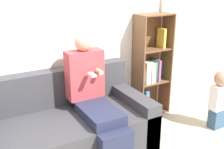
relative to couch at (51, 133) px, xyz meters
The scene contains 6 objects.
back_wall 1.14m from the couch, 61.79° to the left, with size 10.00×0.06×2.55m.
curtain_panel 2.37m from the couch, 11.33° to the left, with size 0.88×0.04×2.15m.
couch is the anchor object (origin of this frame).
adult_seated 0.60m from the couch, 11.31° to the right, with size 0.41×0.85×1.27m.
toddler_standing 2.07m from the couch, 12.53° to the right, with size 0.22×0.19×0.76m.
bookshelf 1.60m from the couch, 12.50° to the left, with size 0.48×0.28×1.38m.
Camera 1 is at (-0.98, -2.00, 1.83)m, focal length 45.00 mm.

